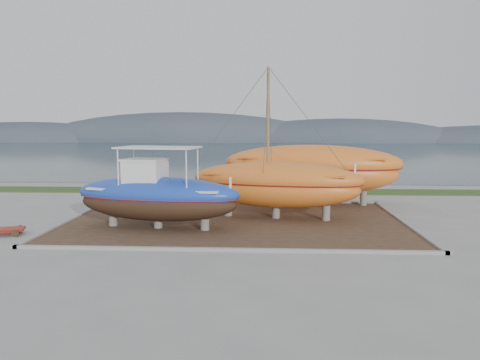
# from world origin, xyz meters

# --- Properties ---
(ground) EXTENTS (140.00, 140.00, 0.00)m
(ground) POSITION_xyz_m (0.00, 0.00, 0.00)
(ground) COLOR gray
(ground) RESTS_ON ground
(dirt_patch) EXTENTS (18.00, 12.00, 0.06)m
(dirt_patch) POSITION_xyz_m (0.00, 4.00, 0.03)
(dirt_patch) COLOR #422D1E
(dirt_patch) RESTS_ON ground
(curb_frame) EXTENTS (18.60, 12.60, 0.15)m
(curb_frame) POSITION_xyz_m (0.00, 4.00, 0.07)
(curb_frame) COLOR gray
(curb_frame) RESTS_ON ground
(grass_strip) EXTENTS (44.00, 3.00, 0.08)m
(grass_strip) POSITION_xyz_m (0.00, 15.50, 0.04)
(grass_strip) COLOR #284219
(grass_strip) RESTS_ON ground
(sea) EXTENTS (260.00, 100.00, 0.04)m
(sea) POSITION_xyz_m (0.00, 70.00, 0.00)
(sea) COLOR #1C3138
(sea) RESTS_ON ground
(mountain_ridge) EXTENTS (200.00, 36.00, 20.00)m
(mountain_ridge) POSITION_xyz_m (0.00, 125.00, 0.00)
(mountain_ridge) COLOR #333D49
(mountain_ridge) RESTS_ON ground
(blue_caique) EXTENTS (8.93, 3.97, 4.15)m
(blue_caique) POSITION_xyz_m (-3.83, 2.00, 2.13)
(blue_caique) COLOR #1D43B4
(blue_caique) RESTS_ON dirt_patch
(white_dinghy) EXTENTS (3.96, 1.84, 1.15)m
(white_dinghy) POSITION_xyz_m (-5.34, 6.09, 0.64)
(white_dinghy) COLOR white
(white_dinghy) RESTS_ON dirt_patch
(orange_sailboat) EXTENTS (10.04, 4.61, 8.38)m
(orange_sailboat) POSITION_xyz_m (2.25, 4.84, 4.25)
(orange_sailboat) COLOR orange
(orange_sailboat) RESTS_ON dirt_patch
(orange_bare_hull) EXTENTS (11.97, 4.88, 3.81)m
(orange_bare_hull) POSITION_xyz_m (4.71, 9.65, 1.97)
(orange_bare_hull) COLOR orange
(orange_bare_hull) RESTS_ON dirt_patch
(red_trailer) EXTENTS (2.51, 1.75, 0.32)m
(red_trailer) POSITION_xyz_m (-10.82, 0.28, 0.16)
(red_trailer) COLOR maroon
(red_trailer) RESTS_ON ground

